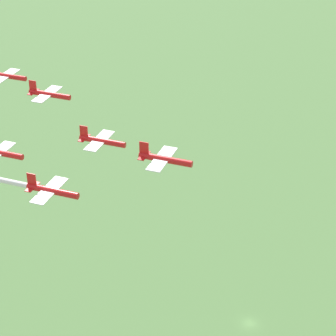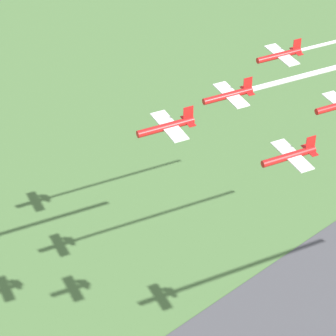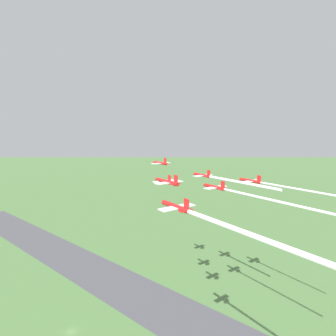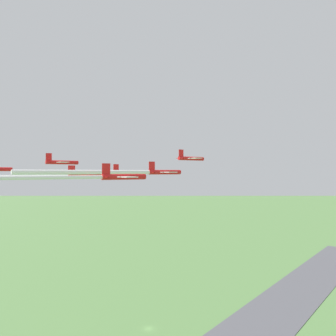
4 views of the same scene
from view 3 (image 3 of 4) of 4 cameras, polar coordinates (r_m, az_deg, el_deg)
ground_plane at (r=151.51m, az=-20.33°, el=-30.43°), size 3000.00×3000.00×0.00m
runway_strip at (r=158.06m, az=-1.60°, el=-28.07°), size 408.76×367.91×0.20m
jet_0 at (r=128.84m, az=-1.62°, el=1.09°), size 9.84×10.03×3.56m
jet_1 at (r=108.36m, az=-0.92°, el=-2.80°), size 9.84×10.03×3.56m
jet_2 at (r=121.84m, az=7.54°, el=-1.56°), size 9.84×10.03×3.56m
jet_3 at (r=86.66m, az=0.12°, el=-3.08°), size 9.84×10.03×3.56m
jet_4 at (r=101.53m, az=10.19°, el=-4.09°), size 9.84×10.03×3.56m
jet_5 at (r=117.88m, az=17.61°, el=-2.66°), size 9.84×10.03×3.56m
jet_6 at (r=66.37m, az=1.84°, el=-8.43°), size 9.84×10.03×3.56m
smoke_trail_2 at (r=107.13m, az=15.61°, el=-3.07°), size 19.37×29.43×1.09m
smoke_trail_4 at (r=83.51m, az=25.79°, el=-7.34°), size 29.00×44.72×0.80m
smoke_trail_5 at (r=104.26m, az=29.71°, el=-4.66°), size 24.75×38.13×0.74m
smoke_trail_6 at (r=48.37m, az=23.54°, el=-15.41°), size 26.23×40.19×1.05m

